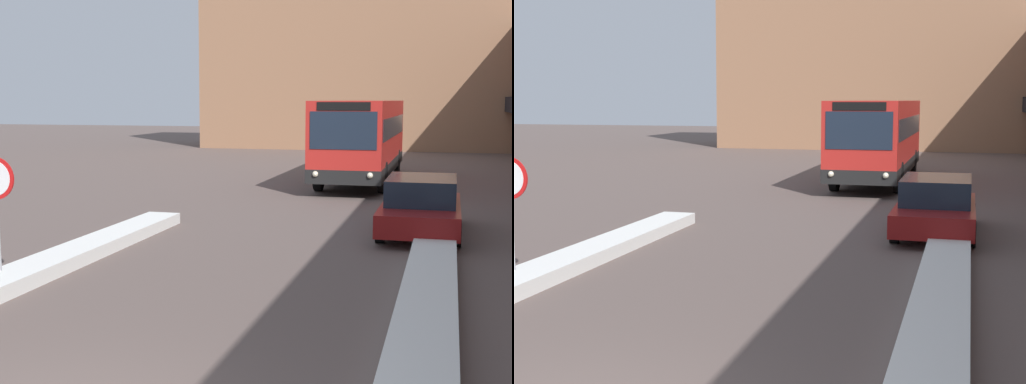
{
  "view_description": "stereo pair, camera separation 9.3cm",
  "coord_description": "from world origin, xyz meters",
  "views": [
    {
      "loc": [
        3.87,
        -5.84,
        3.32
      ],
      "look_at": [
        -0.1,
        8.63,
        1.37
      ],
      "focal_mm": 50.0,
      "sensor_mm": 36.0,
      "label": 1
    },
    {
      "loc": [
        3.96,
        -5.82,
        3.32
      ],
      "look_at": [
        -0.1,
        8.63,
        1.37
      ],
      "focal_mm": 50.0,
      "sensor_mm": 36.0,
      "label": 2
    }
  ],
  "objects": [
    {
      "name": "building_backdrop_far",
      "position": [
        0.0,
        44.91,
        7.66
      ],
      "size": [
        26.0,
        8.0,
        15.32
      ],
      "color": "#996B4C",
      "rests_on": "ground_plane"
    },
    {
      "name": "city_bus",
      "position": [
        0.39,
        22.99,
        1.8
      ],
      "size": [
        2.6,
        10.46,
        3.29
      ],
      "color": "red",
      "rests_on": "ground_plane"
    },
    {
      "name": "parked_car_front",
      "position": [
        3.2,
        12.18,
        0.7
      ],
      "size": [
        1.93,
        4.59,
        1.41
      ],
      "color": "maroon",
      "rests_on": "ground_plane"
    },
    {
      "name": "snow_bank_left",
      "position": [
        -3.6,
        4.74,
        0.14
      ],
      "size": [
        0.9,
        14.47,
        0.28
      ],
      "color": "silver",
      "rests_on": "ground_plane"
    },
    {
      "name": "snow_bank_right",
      "position": [
        3.6,
        5.11,
        0.16
      ],
      "size": [
        0.9,
        13.55,
        0.31
      ],
      "color": "silver",
      "rests_on": "ground_plane"
    }
  ]
}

